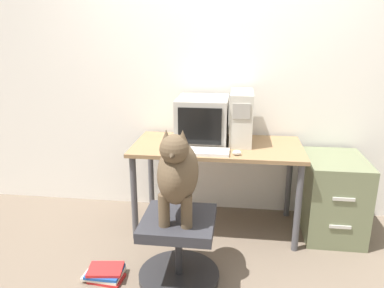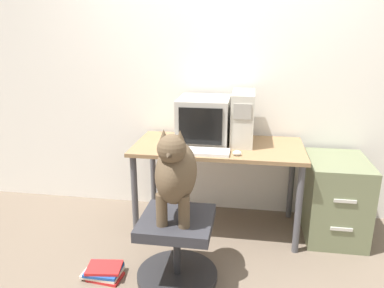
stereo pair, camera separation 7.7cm
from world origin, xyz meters
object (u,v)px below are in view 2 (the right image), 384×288
at_px(dog, 176,171).
at_px(book_stack_floor, 104,271).
at_px(filing_cabinet, 335,198).
at_px(crt_monitor, 204,120).
at_px(pc_tower, 243,118).
at_px(office_chair, 177,246).
at_px(keyboard, 198,151).

distance_m(dog, book_stack_floor, 0.90).
distance_m(filing_cabinet, book_stack_floor, 1.88).
bearing_deg(filing_cabinet, crt_monitor, 177.28).
distance_m(pc_tower, book_stack_floor, 1.56).
bearing_deg(dog, crt_monitor, 85.16).
relative_size(pc_tower, filing_cabinet, 0.65).
xyz_separation_m(office_chair, dog, (0.00, -0.01, 0.54)).
height_order(office_chair, book_stack_floor, office_chair).
xyz_separation_m(pc_tower, keyboard, (-0.32, -0.33, -0.20)).
bearing_deg(book_stack_floor, keyboard, 45.48).
height_order(crt_monitor, filing_cabinet, crt_monitor).
bearing_deg(crt_monitor, filing_cabinet, -2.72).
bearing_deg(office_chair, filing_cabinet, 33.73).
bearing_deg(crt_monitor, keyboard, -90.26).
distance_m(crt_monitor, keyboard, 0.36).
relative_size(pc_tower, dog, 0.68).
xyz_separation_m(crt_monitor, dog, (-0.07, -0.83, -0.14)).
relative_size(keyboard, filing_cabinet, 0.72).
height_order(pc_tower, keyboard, pc_tower).
distance_m(office_chair, dog, 0.54).
bearing_deg(crt_monitor, book_stack_floor, -122.61).
xyz_separation_m(office_chair, book_stack_floor, (-0.50, -0.07, -0.21)).
distance_m(pc_tower, office_chair, 1.16).
distance_m(keyboard, filing_cabinet, 1.20).
bearing_deg(dog, keyboard, 82.40).
bearing_deg(keyboard, crt_monitor, 89.74).
bearing_deg(pc_tower, book_stack_floor, -134.14).
height_order(pc_tower, dog, pc_tower).
xyz_separation_m(pc_tower, filing_cabinet, (0.77, -0.07, -0.62)).
xyz_separation_m(dog, book_stack_floor, (-0.50, -0.06, -0.75)).
bearing_deg(filing_cabinet, book_stack_floor, -153.05).
xyz_separation_m(keyboard, dog, (-0.07, -0.52, 0.03)).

